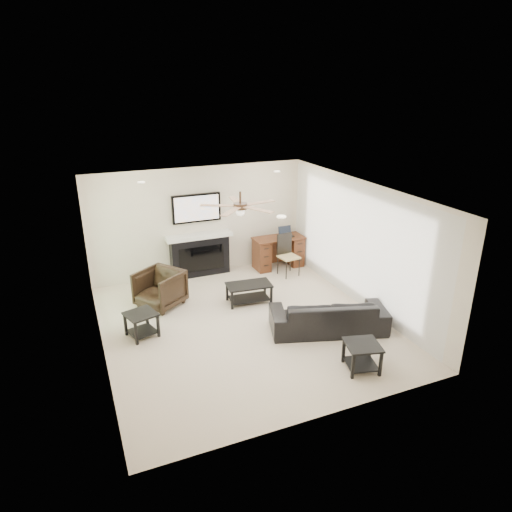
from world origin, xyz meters
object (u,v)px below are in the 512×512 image
(coffee_table, at_px, (249,293))
(desk, at_px, (278,252))
(armchair, at_px, (160,289))
(sofa, at_px, (328,315))
(fireplace_unit, at_px, (199,236))

(coffee_table, xyz_separation_m, desk, (1.38, 1.50, 0.18))
(armchair, bearing_deg, sofa, 15.03)
(sofa, relative_size, coffee_table, 2.31)
(sofa, distance_m, armchair, 3.37)
(desk, bearing_deg, sofa, -98.72)
(armchair, height_order, fireplace_unit, fireplace_unit)
(armchair, bearing_deg, fireplace_unit, 100.03)
(sofa, xyz_separation_m, coffee_table, (-0.90, 1.60, -0.10))
(armchair, xyz_separation_m, coffee_table, (1.70, -0.55, -0.17))
(fireplace_unit, bearing_deg, coffee_table, -73.97)
(coffee_table, bearing_deg, sofa, -54.76)
(sofa, xyz_separation_m, fireplace_unit, (-1.41, 3.36, 0.65))
(sofa, xyz_separation_m, armchair, (-2.60, 2.15, 0.07))
(fireplace_unit, height_order, desk, fireplace_unit)
(fireplace_unit, distance_m, desk, 1.98)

